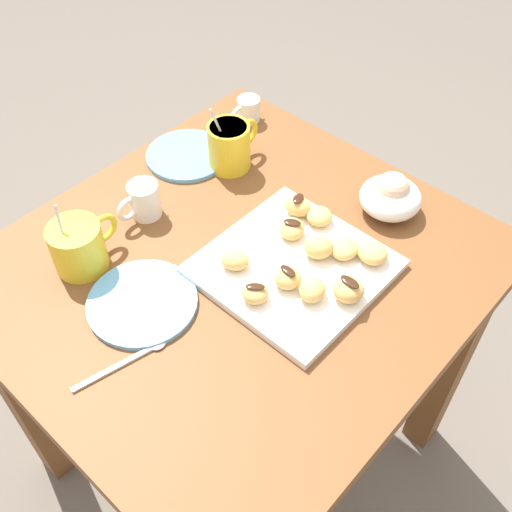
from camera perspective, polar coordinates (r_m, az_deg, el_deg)
ground_plane at (r=1.74m, az=-1.18°, el=-17.49°), size 8.00×8.00×0.00m
dining_table at (r=1.22m, az=-1.61°, el=-5.62°), size 0.85×0.78×0.76m
pastry_plate_square at (r=1.08m, az=3.56°, el=-1.06°), size 0.30×0.30×0.02m
coffee_mug_yellow_left at (r=1.10m, az=-16.40°, el=0.99°), size 0.13×0.09×0.14m
coffee_mug_yellow_right at (r=1.27m, az=-2.49°, el=10.46°), size 0.13×0.09×0.15m
cream_pitcher_white at (r=1.18m, az=-10.56°, el=5.31°), size 0.10×0.06×0.07m
ice_cream_bowl at (r=1.20m, az=12.59°, el=5.57°), size 0.12×0.12×0.09m
chocolate_sauce_pitcher at (r=1.41m, az=-0.75°, el=13.74°), size 0.09×0.05×0.06m
saucer_sky_left at (r=1.33m, az=-6.53°, el=9.42°), size 0.18×0.18×0.01m
saucer_sky_right at (r=1.05m, az=-10.67°, el=-4.34°), size 0.19×0.19×0.01m
loose_spoon_near_saucer at (r=0.99m, az=-11.62°, el=-9.45°), size 0.16×0.05×0.01m
beignet_0 at (r=1.15m, az=3.97°, el=4.72°), size 0.05×0.06×0.04m
chocolate_drizzle_0 at (r=1.14m, az=4.02°, el=5.44°), size 0.03×0.03×0.00m
beignet_1 at (r=1.09m, az=8.36°, el=0.67°), size 0.06×0.05×0.03m
beignet_2 at (r=1.01m, az=-0.07°, el=-3.52°), size 0.06×0.06×0.03m
chocolate_drizzle_2 at (r=1.00m, az=-0.07°, el=-2.91°), size 0.03×0.03×0.00m
beignet_3 at (r=1.09m, az=10.95°, el=0.27°), size 0.05×0.06×0.03m
beignet_4 at (r=1.11m, az=3.41°, el=2.56°), size 0.07×0.07×0.03m
chocolate_drizzle_4 at (r=1.10m, az=3.45°, el=3.18°), size 0.03×0.04×0.00m
beignet_5 at (r=1.06m, az=-1.99°, el=-0.39°), size 0.06×0.06×0.03m
beignet_6 at (r=1.02m, az=5.34°, el=-3.18°), size 0.06×0.06×0.04m
beignet_7 at (r=1.02m, az=8.71°, el=-3.15°), size 0.06×0.06×0.04m
chocolate_drizzle_7 at (r=1.01m, az=8.85°, el=-2.41°), size 0.02×0.04×0.00m
beignet_8 at (r=1.03m, az=3.01°, el=-2.08°), size 0.06×0.06×0.03m
chocolate_drizzle_8 at (r=1.02m, az=3.05°, el=-1.40°), size 0.02×0.03×0.00m
beignet_9 at (r=1.08m, az=5.94°, el=0.83°), size 0.07×0.07×0.04m
beignet_10 at (r=1.14m, az=6.00°, el=3.74°), size 0.06×0.06×0.03m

